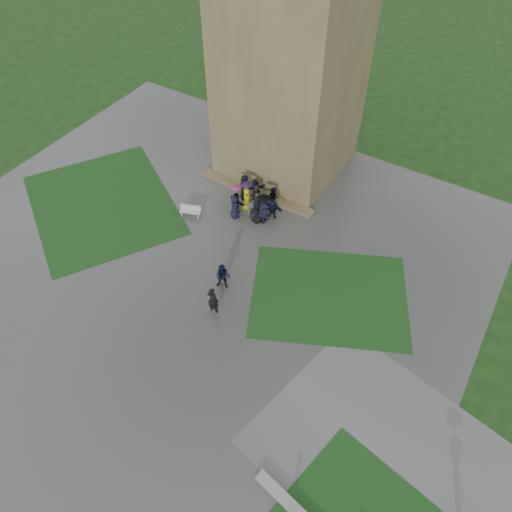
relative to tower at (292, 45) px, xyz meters
The scene contains 10 objects.
ground 17.49m from the tower, 90.00° to the right, with size 120.00×120.00×0.00m, color black.
plaza 15.81m from the tower, 90.00° to the right, with size 34.00×34.00×0.02m, color #3C3C39.
lawn_inset_left 16.55m from the tower, 127.69° to the right, with size 11.00×9.00×0.01m, color #123512.
lawn_inset_right 15.90m from the tower, 49.64° to the right, with size 9.00×7.00×0.01m, color #123512.
tower is the anchor object (origin of this frame).
tower_plinth 9.90m from the tower, 90.00° to the right, with size 9.00×0.80×0.22m, color brown.
bench 12.46m from the tower, 106.43° to the right, with size 1.48×0.93×0.82m.
visitor_cluster 10.11m from the tower, 81.89° to the right, with size 3.92×3.52×2.48m.
pedestrian_mid 15.30m from the tower, 77.38° to the right, with size 0.88×0.51×1.82m, color black.
pedestrian_near 16.85m from the tower, 76.92° to the right, with size 0.70×0.46×1.92m, color black.
Camera 1 is at (14.34, -12.69, 23.09)m, focal length 35.00 mm.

